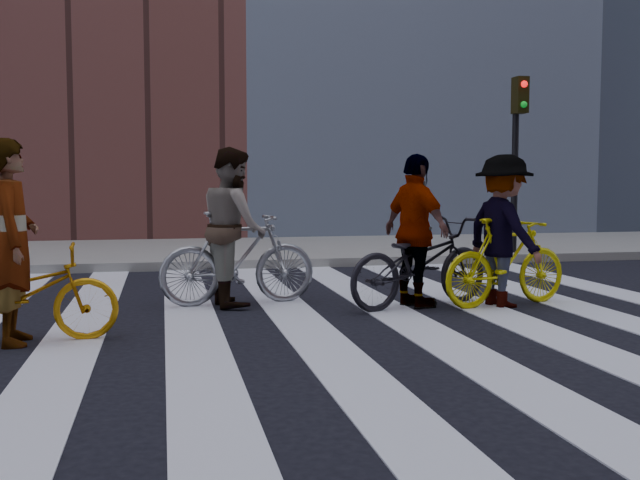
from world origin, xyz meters
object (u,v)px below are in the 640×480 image
object	(u,v)px
bike_yellow_left	(20,294)
bike_dark_rear	(420,263)
traffic_signal	(517,136)
rider_mid	(233,227)
rider_rear	(416,231)
bike_yellow_right	(507,262)
rider_left	(13,242)
bike_silver_mid	(238,258)
rider_right	(503,231)

from	to	relation	value
bike_yellow_left	bike_dark_rear	xyz separation A→B (m)	(4.17, 1.13, 0.07)
traffic_signal	rider_mid	size ratio (longest dim) A/B	1.80
bike_yellow_left	rider_rear	size ratio (longest dim) A/B	0.96
bike_yellow_right	rider_mid	xyz separation A→B (m)	(-3.10, 0.73, 0.41)
bike_dark_rear	rider_left	size ratio (longest dim) A/B	1.07
bike_silver_mid	rider_right	distance (m)	3.11
bike_silver_mid	rider_rear	size ratio (longest dim) A/B	1.04
bike_dark_rear	traffic_signal	bearing A→B (deg)	-58.30
bike_yellow_left	bike_yellow_right	xyz separation A→B (m)	(5.18, 0.98, 0.07)
bike_silver_mid	bike_yellow_left	bearing A→B (deg)	122.19
bike_silver_mid	rider_left	xyz separation A→B (m)	(-2.17, -1.71, 0.36)
traffic_signal	rider_rear	world-z (taller)	traffic_signal
traffic_signal	rider_mid	distance (m)	6.88
rider_right	bike_yellow_left	bearing A→B (deg)	86.66
bike_dark_rear	rider_rear	xyz separation A→B (m)	(-0.05, 0.00, 0.37)
rider_mid	bike_dark_rear	bearing A→B (deg)	-112.23
bike_dark_rear	rider_rear	size ratio (longest dim) A/B	1.11
bike_dark_rear	rider_mid	world-z (taller)	rider_mid
bike_yellow_right	rider_rear	distance (m)	1.13
bike_yellow_left	bike_dark_rear	world-z (taller)	bike_dark_rear
bike_dark_rear	bike_yellow_left	bearing A→B (deg)	84.40
bike_yellow_right	rider_rear	world-z (taller)	rider_rear
rider_mid	bike_yellow_left	bearing A→B (deg)	122.85
traffic_signal	bike_silver_mid	size ratio (longest dim) A/B	1.80
bike_yellow_left	rider_left	size ratio (longest dim) A/B	0.93
bike_silver_mid	rider_mid	bearing A→B (deg)	83.27
rider_mid	rider_right	size ratio (longest dim) A/B	1.05
rider_mid	rider_left	bearing A→B (deg)	122.19
bike_yellow_left	rider_right	bearing A→B (deg)	-84.18
bike_yellow_left	bike_silver_mid	distance (m)	2.73
bike_silver_mid	rider_left	bearing A→B (deg)	121.53
bike_dark_rear	rider_rear	world-z (taller)	rider_rear
bike_silver_mid	bike_dark_rear	world-z (taller)	bike_silver_mid
traffic_signal	bike_dark_rear	bearing A→B (deg)	-127.52
bike_yellow_left	traffic_signal	bearing A→B (deg)	-58.61
bike_silver_mid	bike_yellow_right	world-z (taller)	bike_silver_mid
rider_left	traffic_signal	bearing A→B (deg)	-58.79
traffic_signal	rider_right	world-z (taller)	traffic_signal
bike_yellow_left	rider_right	size ratio (longest dim) A/B	0.96
rider_left	bike_silver_mid	bearing A→B (deg)	-56.71
bike_dark_rear	rider_right	xyz separation A→B (m)	(0.96, -0.15, 0.36)
rider_rear	bike_silver_mid	bearing A→B (deg)	52.98
bike_yellow_right	bike_dark_rear	bearing A→B (deg)	67.23
rider_right	rider_rear	distance (m)	1.02
bike_dark_rear	rider_left	bearing A→B (deg)	84.23
bike_dark_rear	rider_rear	bearing A→B (deg)	69.22
bike_silver_mid	rider_right	size ratio (longest dim) A/B	1.05
bike_silver_mid	rider_rear	distance (m)	2.11
rider_mid	rider_right	bearing A→B (deg)	-110.25
bike_yellow_left	rider_left	distance (m)	0.47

